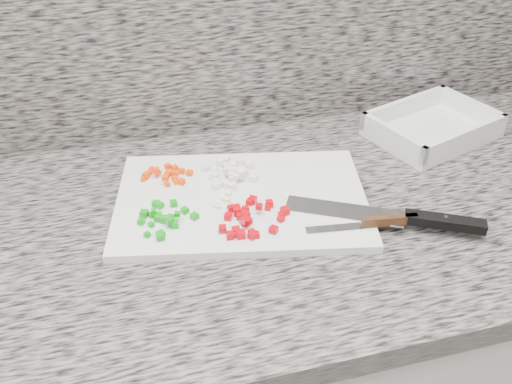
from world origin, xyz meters
TOP-DOWN VIEW (x-y plane):
  - countertop at (0.00, 1.44)m, footprint 3.96×0.64m
  - cutting_board at (0.08, 1.47)m, footprint 0.47×0.36m
  - carrot_pile at (-0.03, 1.56)m, footprint 0.09×0.07m
  - onion_pile at (0.07, 1.54)m, footprint 0.09×0.10m
  - green_pepper_pile at (-0.06, 1.44)m, footprint 0.10×0.10m
  - red_pepper_pile at (0.07, 1.40)m, footprint 0.12×0.10m
  - garlic_pile at (0.05, 1.46)m, footprint 0.04×0.05m
  - chef_knife at (0.32, 1.34)m, footprint 0.29×0.18m
  - paring_knife at (0.26, 1.34)m, footprint 0.18×0.04m
  - tray at (0.51, 1.60)m, footprint 0.28×0.24m

SIDE VIEW (x-z plane):
  - countertop at x=0.00m, z-range 0.86..0.90m
  - cutting_board at x=0.08m, z-range 0.90..0.91m
  - tray at x=0.51m, z-range 0.89..0.94m
  - garlic_pile at x=0.05m, z-range 0.91..0.92m
  - chef_knife at x=0.32m, z-range 0.91..0.93m
  - red_pepper_pile at x=0.07m, z-range 0.91..0.93m
  - carrot_pile at x=-0.03m, z-range 0.91..0.93m
  - paring_knife at x=0.26m, z-range 0.91..0.93m
  - green_pepper_pile at x=-0.06m, z-range 0.91..0.93m
  - onion_pile at x=0.07m, z-range 0.91..0.93m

